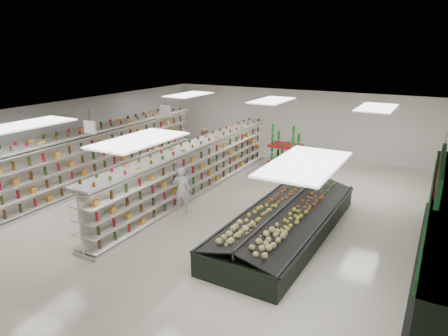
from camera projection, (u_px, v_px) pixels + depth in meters
The scene contains 14 objects.
floor at pixel (223, 207), 13.57m from camera, with size 16.00×16.00×0.00m, color beige.
ceiling at pixel (223, 114), 12.62m from camera, with size 14.00×16.00×0.02m, color white.
wall_back at pixel (302, 123), 19.77m from camera, with size 14.00×0.02×3.20m, color white.
wall_left at pixel (74, 139), 16.35m from camera, with size 0.02×16.00×3.20m, color white.
produce_wall_case at pixel (445, 234), 8.91m from camera, with size 0.93×8.00×2.20m.
aisle_sign_near at pixel (90, 127), 12.85m from camera, with size 0.52×0.06×0.75m.
aisle_sign_far at pixel (166, 110), 16.19m from camera, with size 0.52×0.06×0.75m.
hortifruti_banner at pixel (441, 172), 8.63m from camera, with size 0.12×3.20×0.95m.
gondola_left at pixel (89, 161), 15.29m from camera, with size 1.34×12.82×2.22m.
gondola_center at pixel (196, 170), 14.65m from camera, with size 1.00×10.98×1.90m.
produce_island at pixel (286, 220), 11.50m from camera, with size 2.47×6.49×0.96m.
soda_endcap at pixel (285, 147), 18.05m from camera, with size 1.43×1.01×1.76m.
shopper_main at pixel (182, 190), 12.98m from camera, with size 0.56×0.37×1.55m, color silver.
shopper_background at pixel (205, 146), 18.21m from camera, with size 0.83×0.51×1.71m, color tan.
Camera 1 is at (6.14, -10.97, 5.27)m, focal length 32.00 mm.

